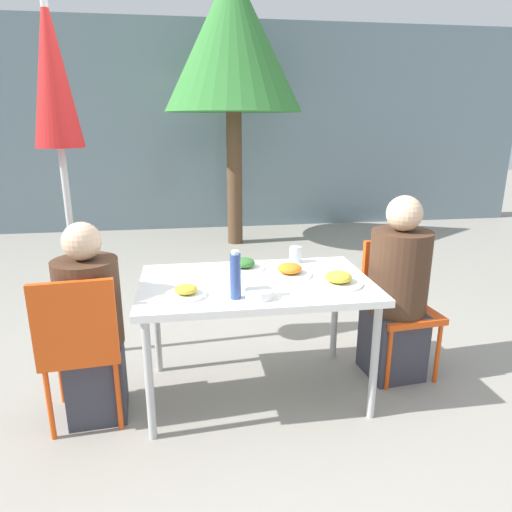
# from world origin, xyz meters

# --- Properties ---
(ground_plane) EXTENTS (24.00, 24.00, 0.00)m
(ground_plane) POSITION_xyz_m (0.00, 0.00, 0.00)
(ground_plane) COLOR gray
(building_facade) EXTENTS (10.00, 0.20, 3.00)m
(building_facade) POSITION_xyz_m (0.00, 4.71, 1.50)
(building_facade) COLOR slate
(building_facade) RESTS_ON ground
(dining_table) EXTENTS (1.32, 0.80, 0.72)m
(dining_table) POSITION_xyz_m (0.00, 0.00, 0.66)
(dining_table) COLOR white
(dining_table) RESTS_ON ground
(chair_left) EXTENTS (0.43, 0.43, 0.86)m
(chair_left) POSITION_xyz_m (-0.95, -0.17, 0.50)
(chair_left) COLOR #E54C14
(chair_left) RESTS_ON ground
(person_left) EXTENTS (0.34, 0.34, 1.11)m
(person_left) POSITION_xyz_m (-0.91, -0.08, 0.52)
(person_left) COLOR #383842
(person_left) RESTS_ON ground
(chair_right) EXTENTS (0.44, 0.44, 0.86)m
(chair_right) POSITION_xyz_m (0.95, 0.17, 0.50)
(chair_right) COLOR #E54C14
(chair_right) RESTS_ON ground
(person_right) EXTENTS (0.37, 0.37, 1.18)m
(person_right) POSITION_xyz_m (0.91, 0.08, 0.55)
(person_right) COLOR #383842
(person_right) RESTS_ON ground
(closed_umbrella) EXTENTS (0.36, 0.36, 2.37)m
(closed_umbrella) POSITION_xyz_m (-1.14, 0.65, 1.74)
(closed_umbrella) COLOR #333333
(closed_umbrella) RESTS_ON ground
(plate_0) EXTENTS (0.26, 0.26, 0.07)m
(plate_0) POSITION_xyz_m (0.21, 0.07, 0.75)
(plate_0) COLOR white
(plate_0) RESTS_ON dining_table
(plate_1) EXTENTS (0.22, 0.22, 0.06)m
(plate_1) POSITION_xyz_m (-0.40, -0.17, 0.74)
(plate_1) COLOR white
(plate_1) RESTS_ON dining_table
(plate_2) EXTENTS (0.27, 0.27, 0.07)m
(plate_2) POSITION_xyz_m (0.45, -0.12, 0.75)
(plate_2) COLOR white
(plate_2) RESTS_ON dining_table
(plate_3) EXTENTS (0.26, 0.26, 0.07)m
(plate_3) POSITION_xyz_m (-0.04, 0.23, 0.75)
(plate_3) COLOR white
(plate_3) RESTS_ON dining_table
(bottle) EXTENTS (0.06, 0.06, 0.26)m
(bottle) POSITION_xyz_m (-0.14, -0.24, 0.85)
(bottle) COLOR #334C8E
(bottle) RESTS_ON dining_table
(drinking_cup) EXTENTS (0.08, 0.08, 0.10)m
(drinking_cup) POSITION_xyz_m (0.31, 0.33, 0.77)
(drinking_cup) COLOR silver
(drinking_cup) RESTS_ON dining_table
(salad_bowl) EXTENTS (0.15, 0.15, 0.05)m
(salad_bowl) POSITION_xyz_m (-0.02, -0.26, 0.74)
(salad_bowl) COLOR white
(salad_bowl) RESTS_ON dining_table
(tree_behind_left) EXTENTS (1.74, 1.74, 3.40)m
(tree_behind_left) POSITION_xyz_m (0.26, 3.62, 2.53)
(tree_behind_left) COLOR brown
(tree_behind_left) RESTS_ON ground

